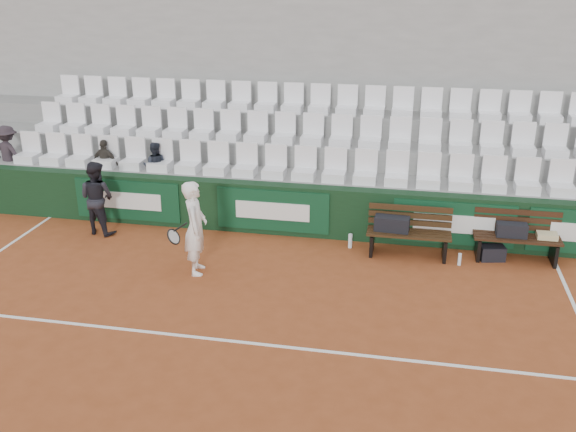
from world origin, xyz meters
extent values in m
plane|color=brown|center=(0.00, 0.00, 0.00)|extent=(80.00, 80.00, 0.00)
cube|color=white|center=(0.00, 0.00, 0.00)|extent=(18.00, 0.06, 0.01)
cube|color=black|center=(0.00, 4.00, 0.50)|extent=(18.00, 0.30, 1.00)
cube|color=#0C381E|center=(-3.20, 3.83, 0.52)|extent=(2.20, 0.04, 0.82)
cube|color=#0C381E|center=(-0.20, 3.83, 0.52)|extent=(2.20, 0.04, 0.82)
cube|color=#0C381E|center=(3.20, 3.83, 0.52)|extent=(2.20, 0.04, 0.82)
cube|color=gray|center=(0.00, 4.62, 0.50)|extent=(18.00, 0.95, 1.00)
cube|color=gray|center=(0.00, 5.58, 0.72)|extent=(18.00, 0.95, 1.45)
cube|color=gray|center=(0.00, 6.53, 0.95)|extent=(18.00, 0.95, 1.90)
cube|color=#999997|center=(0.00, 7.15, 2.20)|extent=(18.00, 0.30, 4.40)
cube|color=white|center=(0.00, 4.45, 1.31)|extent=(11.90, 0.44, 0.63)
cube|color=white|center=(0.00, 5.40, 1.77)|extent=(11.90, 0.44, 0.63)
cube|color=white|center=(0.00, 6.35, 2.21)|extent=(11.90, 0.44, 0.63)
cube|color=#382210|center=(2.41, 3.40, 0.23)|extent=(1.50, 0.56, 0.45)
cube|color=#351C0F|center=(4.30, 3.57, 0.23)|extent=(1.50, 0.56, 0.45)
cube|color=black|center=(2.10, 3.43, 0.58)|extent=(0.64, 0.31, 0.27)
cube|color=black|center=(4.19, 3.58, 0.57)|extent=(0.52, 0.25, 0.24)
cube|color=#D1BF87|center=(4.80, 3.61, 0.50)|extent=(0.35, 0.26, 0.10)
cube|color=black|center=(3.90, 3.50, 0.13)|extent=(0.48, 0.35, 0.26)
cylinder|color=silver|center=(1.35, 3.54, 0.14)|extent=(0.08, 0.08, 0.27)
cylinder|color=silver|center=(3.32, 3.16, 0.11)|extent=(0.06, 0.06, 0.22)
imported|color=white|center=(-1.13, 2.02, 0.82)|extent=(0.52, 0.67, 1.64)
torus|color=black|center=(-1.53, 2.02, 0.62)|extent=(0.19, 0.30, 0.26)
cylinder|color=black|center=(-1.40, 2.02, 0.81)|extent=(0.26, 0.03, 0.20)
imported|color=black|center=(-3.58, 3.31, 0.73)|extent=(0.81, 0.70, 1.46)
imported|color=#292127|center=(-6.18, 4.50, 1.61)|extent=(0.86, 0.61, 1.21)
imported|color=#312C27|center=(-3.94, 4.50, 1.51)|extent=(0.62, 0.31, 1.01)
imported|color=#1D222C|center=(-2.84, 4.50, 1.51)|extent=(0.56, 0.48, 1.02)
camera|label=1|loc=(2.34, -7.45, 4.93)|focal=40.00mm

